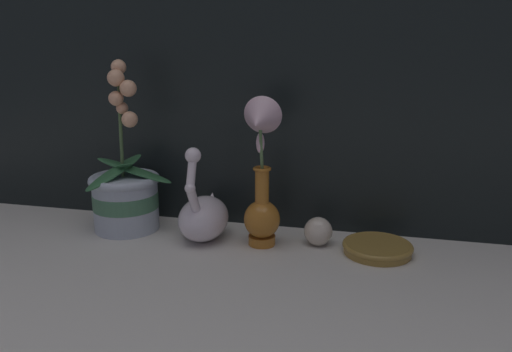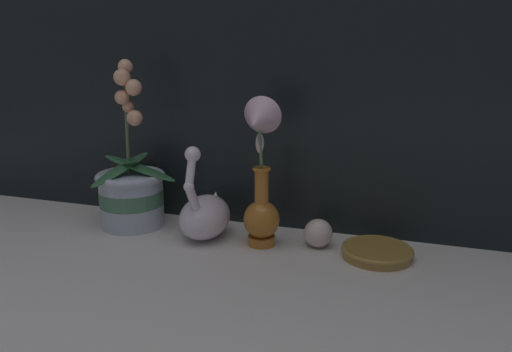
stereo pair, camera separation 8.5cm
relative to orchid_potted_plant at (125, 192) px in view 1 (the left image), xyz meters
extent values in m
plane|color=beige|center=(0.31, -0.13, -0.09)|extent=(2.80, 2.80, 0.00)
cylinder|color=#B2BCCC|center=(0.00, 0.00, -0.03)|extent=(0.15, 0.15, 0.13)
cylinder|color=#477A56|center=(0.00, 0.00, -0.02)|extent=(0.15, 0.15, 0.04)
torus|color=#B2BCCC|center=(0.00, 0.00, 0.03)|extent=(0.17, 0.17, 0.02)
cylinder|color=#4C6B3D|center=(0.00, 0.00, 0.17)|extent=(0.01, 0.02, 0.25)
ellipsoid|color=#2D6038|center=(0.03, 0.00, 0.05)|extent=(0.19, 0.04, 0.06)
ellipsoid|color=#2D6038|center=(-0.02, 0.02, 0.05)|extent=(0.13, 0.14, 0.06)
ellipsoid|color=#2D6038|center=(-0.01, -0.02, 0.05)|extent=(0.10, 0.17, 0.07)
sphere|color=#E5A87F|center=(0.00, 0.01, 0.29)|extent=(0.03, 0.03, 0.03)
sphere|color=#E5A87F|center=(0.00, -0.01, 0.27)|extent=(0.04, 0.04, 0.04)
sphere|color=#E5A87F|center=(0.03, -0.01, 0.25)|extent=(0.04, 0.04, 0.04)
sphere|color=#E5A87F|center=(0.00, -0.01, 0.22)|extent=(0.03, 0.03, 0.03)
sphere|color=#E5A87F|center=(0.01, 0.00, 0.20)|extent=(0.03, 0.03, 0.03)
sphere|color=#E5A87F|center=(0.03, -0.02, 0.18)|extent=(0.04, 0.04, 0.04)
ellipsoid|color=white|center=(0.20, -0.02, -0.04)|extent=(0.11, 0.15, 0.10)
cone|color=white|center=(0.20, 0.04, -0.03)|extent=(0.05, 0.07, 0.08)
cylinder|color=white|center=(0.20, -0.08, 0.02)|extent=(0.02, 0.05, 0.08)
sphere|color=white|center=(0.20, -0.10, 0.05)|extent=(0.02, 0.02, 0.02)
cylinder|color=white|center=(0.20, -0.09, 0.08)|extent=(0.02, 0.04, 0.07)
sphere|color=white|center=(0.20, -0.07, 0.12)|extent=(0.03, 0.03, 0.03)
cylinder|color=#B26B23|center=(0.34, -0.02, -0.08)|extent=(0.06, 0.06, 0.02)
ellipsoid|color=#B26B23|center=(0.34, -0.02, -0.03)|extent=(0.08, 0.08, 0.08)
cylinder|color=#B26B23|center=(0.34, -0.02, 0.04)|extent=(0.03, 0.03, 0.08)
torus|color=#B26B23|center=(0.34, -0.02, 0.08)|extent=(0.04, 0.04, 0.01)
cylinder|color=#567A47|center=(0.34, -0.03, 0.13)|extent=(0.01, 0.02, 0.09)
cone|color=beige|center=(0.34, -0.05, 0.19)|extent=(0.08, 0.08, 0.09)
ellipsoid|color=beige|center=(0.33, -0.03, 0.14)|extent=(0.02, 0.02, 0.04)
sphere|color=beige|center=(0.46, 0.01, -0.06)|extent=(0.06, 0.06, 0.06)
cylinder|color=olive|center=(0.59, -0.01, -0.08)|extent=(0.14, 0.14, 0.02)
torus|color=olive|center=(0.59, -0.01, -0.07)|extent=(0.15, 0.15, 0.01)
camera|label=1|loc=(0.56, -1.03, 0.34)|focal=35.00mm
camera|label=2|loc=(0.65, -1.01, 0.34)|focal=35.00mm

